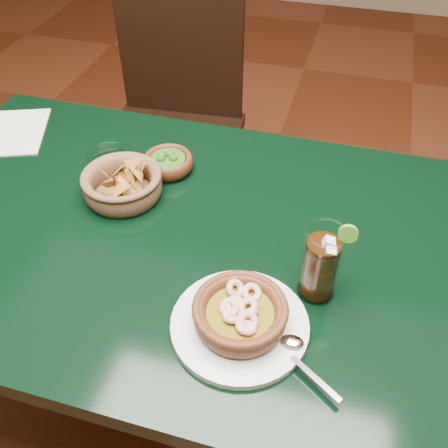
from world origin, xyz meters
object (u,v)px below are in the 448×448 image
(dining_table, at_px, (165,259))
(shrimp_plate, at_px, (240,317))
(chip_basket, at_px, (123,184))
(cola_drink, at_px, (321,264))
(dining_chair, at_px, (174,121))

(dining_table, relative_size, shrimp_plate, 4.05)
(shrimp_plate, distance_m, chip_basket, 0.42)
(shrimp_plate, bearing_deg, chip_basket, 141.17)
(shrimp_plate, bearing_deg, cola_drink, 45.33)
(cola_drink, bearing_deg, chip_basket, 160.93)
(dining_chair, xyz_separation_m, shrimp_plate, (0.47, -0.91, 0.24))
(dining_chair, distance_m, chip_basket, 0.70)
(dining_table, xyz_separation_m, chip_basket, (-0.11, 0.07, 0.13))
(dining_chair, bearing_deg, cola_drink, -54.04)
(dining_chair, height_order, shrimp_plate, dining_chair)
(dining_table, xyz_separation_m, shrimp_plate, (0.22, -0.20, 0.13))
(shrimp_plate, bearing_deg, dining_table, 138.05)
(dining_chair, distance_m, shrimp_plate, 1.05)
(dining_chair, bearing_deg, shrimp_plate, -62.86)
(cola_drink, bearing_deg, dining_table, 165.88)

